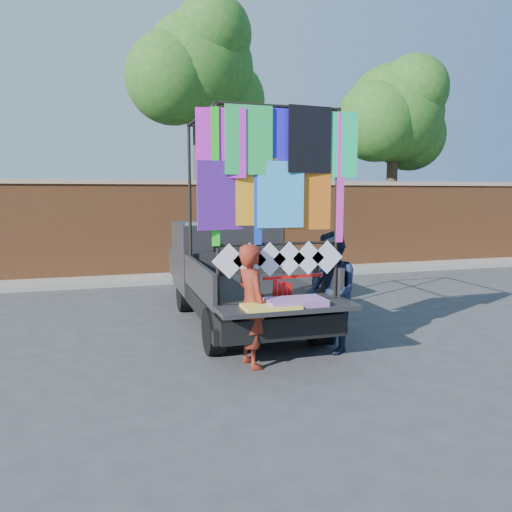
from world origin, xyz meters
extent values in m
plane|color=#38383A|center=(0.00, 0.00, 0.00)|extent=(90.00, 90.00, 0.00)
cube|color=brown|center=(0.00, 7.00, 1.25)|extent=(30.00, 0.35, 2.50)
cube|color=#9F886F|center=(0.00, 7.00, 2.55)|extent=(30.00, 0.45, 0.12)
cube|color=gray|center=(0.00, 6.30, 0.06)|extent=(30.00, 1.20, 0.12)
cylinder|color=#38281C|center=(1.00, 8.20, 2.73)|extent=(0.36, 0.36, 5.46)
sphere|color=#195A19|center=(1.00, 8.20, 5.85)|extent=(3.20, 3.20, 3.20)
sphere|color=#195A19|center=(1.90, 8.60, 5.07)|extent=(2.40, 2.40, 2.40)
sphere|color=#195A19|center=(0.20, 7.90, 5.46)|extent=(2.60, 2.60, 2.60)
sphere|color=#195A19|center=(1.30, 7.60, 6.63)|extent=(2.20, 2.20, 2.20)
cylinder|color=#38281C|center=(7.50, 8.20, 2.27)|extent=(0.36, 0.36, 4.55)
sphere|color=#195A19|center=(7.50, 8.20, 4.88)|extent=(3.20, 3.20, 3.20)
sphere|color=#195A19|center=(8.40, 8.60, 4.23)|extent=(2.40, 2.40, 2.40)
sphere|color=#195A19|center=(6.70, 7.90, 4.55)|extent=(2.60, 2.60, 2.60)
sphere|color=#195A19|center=(7.80, 7.60, 5.52)|extent=(2.20, 2.20, 2.20)
cylinder|color=black|center=(-0.33, 2.79, 0.33)|extent=(0.22, 0.67, 0.67)
cylinder|color=black|center=(-0.33, 0.07, 0.33)|extent=(0.22, 0.67, 0.67)
cylinder|color=black|center=(1.25, 2.79, 0.33)|extent=(0.22, 0.67, 0.67)
cylinder|color=black|center=(1.25, 0.07, 0.33)|extent=(0.22, 0.67, 0.67)
cube|color=black|center=(0.46, 1.38, 0.50)|extent=(1.72, 4.24, 0.30)
cube|color=black|center=(0.46, 0.62, 0.79)|extent=(1.82, 2.32, 0.10)
cube|color=black|center=(-0.43, 0.62, 1.01)|extent=(0.06, 2.32, 0.45)
cube|color=black|center=(1.35, 0.62, 1.01)|extent=(0.06, 2.32, 0.45)
cube|color=black|center=(0.46, 1.76, 1.01)|extent=(1.82, 0.06, 0.45)
cube|color=black|center=(0.46, 2.74, 1.06)|extent=(1.82, 1.61, 1.26)
cube|color=#8C9EAD|center=(0.46, 2.29, 1.46)|extent=(1.61, 0.06, 0.55)
cube|color=#8C9EAD|center=(0.46, 3.50, 1.26)|extent=(1.61, 0.10, 0.71)
cube|color=black|center=(0.46, 3.85, 0.81)|extent=(1.77, 0.91, 0.55)
cube|color=black|center=(0.46, -0.79, 0.81)|extent=(1.82, 0.55, 0.06)
cube|color=black|center=(0.46, -0.56, 0.42)|extent=(1.87, 0.15, 0.18)
cylinder|color=black|center=(-0.37, -0.44, 2.10)|extent=(0.05, 0.05, 2.52)
cylinder|color=black|center=(-0.37, 1.68, 2.10)|extent=(0.05, 0.05, 2.52)
cylinder|color=black|center=(1.29, -0.44, 2.10)|extent=(0.05, 0.05, 2.52)
cylinder|color=black|center=(1.29, 1.68, 2.10)|extent=(0.05, 0.05, 2.52)
cylinder|color=black|center=(0.46, -0.44, 3.36)|extent=(1.72, 0.04, 0.04)
cylinder|color=black|center=(0.46, 1.68, 3.36)|extent=(1.72, 0.04, 0.04)
cylinder|color=black|center=(-0.37, 0.62, 3.36)|extent=(0.04, 2.17, 0.04)
cylinder|color=black|center=(1.29, 0.62, 3.36)|extent=(0.04, 2.17, 0.04)
cylinder|color=black|center=(0.46, -0.44, 1.59)|extent=(1.72, 0.04, 0.04)
cube|color=#CB17CF|center=(-0.30, -0.46, 2.91)|extent=(0.63, 0.02, 0.86)
cube|color=green|center=(0.08, -0.50, 2.91)|extent=(0.63, 0.02, 0.86)
cube|color=#241CFF|center=(0.46, -0.46, 2.91)|extent=(0.63, 0.02, 0.86)
cube|color=black|center=(0.84, -0.50, 2.91)|extent=(0.63, 0.02, 0.86)
cube|color=#0DB868|center=(1.22, -0.46, 2.91)|extent=(0.63, 0.02, 0.86)
cube|color=purple|center=(-0.30, -0.50, 2.25)|extent=(0.63, 0.02, 0.86)
cube|color=orange|center=(0.08, -0.46, 2.25)|extent=(0.63, 0.02, 0.86)
cube|color=#35ADFF|center=(0.46, -0.50, 2.25)|extent=(0.63, 0.02, 0.86)
cube|color=orange|center=(0.84, -0.46, 2.25)|extent=(0.63, 0.02, 0.86)
cube|color=#1CE61E|center=(-0.40, -0.48, 2.45)|extent=(0.10, 0.01, 1.72)
cube|color=#FE2ACB|center=(1.32, -0.48, 2.45)|extent=(0.10, 0.01, 1.72)
cube|color=blue|center=(0.16, -0.48, 2.45)|extent=(0.10, 0.01, 1.72)
cube|color=white|center=(-0.22, -0.47, 1.39)|extent=(0.46, 0.01, 0.46)
cube|color=white|center=(0.05, -0.47, 1.39)|extent=(0.46, 0.01, 0.46)
cube|color=white|center=(0.32, -0.47, 1.39)|extent=(0.46, 0.01, 0.46)
cube|color=white|center=(0.60, -0.47, 1.39)|extent=(0.46, 0.01, 0.46)
cube|color=white|center=(0.87, -0.47, 1.39)|extent=(0.46, 0.01, 0.46)
cube|color=white|center=(1.15, -0.47, 1.39)|extent=(0.46, 0.01, 0.46)
cube|color=#F3363D|center=(0.56, -0.79, 0.88)|extent=(0.76, 0.45, 0.08)
cube|color=#E3C947|center=(0.21, -0.86, 0.86)|extent=(0.71, 0.40, 0.04)
imported|color=maroon|center=(0.05, -0.54, 0.81)|extent=(0.48, 0.64, 1.61)
imported|color=#161E37|center=(1.31, -0.27, 0.86)|extent=(0.68, 0.86, 1.72)
cube|color=red|center=(0.68, -0.40, 1.14)|extent=(0.88, 0.14, 0.04)
cube|color=red|center=(0.41, -0.42, 0.86)|extent=(0.06, 0.02, 0.51)
cube|color=red|center=(0.48, -0.42, 0.84)|extent=(0.06, 0.02, 0.51)
cube|color=red|center=(0.55, -0.42, 0.82)|extent=(0.06, 0.02, 0.51)
cube|color=red|center=(0.63, -0.42, 0.80)|extent=(0.06, 0.02, 0.51)
camera|label=1|loc=(-1.72, -6.62, 2.26)|focal=35.00mm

